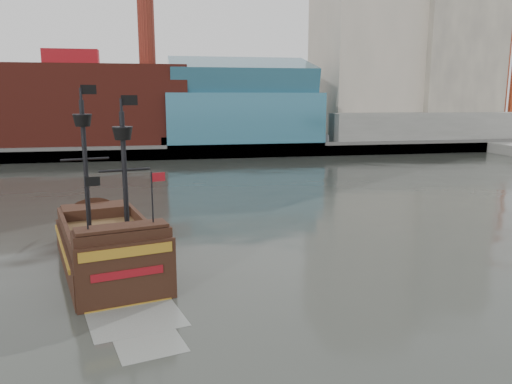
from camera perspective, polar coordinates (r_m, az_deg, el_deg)
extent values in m
plane|color=#252722|center=(32.19, 1.62, -9.93)|extent=(400.00, 400.00, 0.00)
cube|color=slate|center=(121.95, -8.06, 5.93)|extent=(220.00, 60.00, 2.00)
cube|color=#4C4C49|center=(92.62, -7.01, 4.57)|extent=(220.00, 1.00, 2.60)
cube|color=#5F1E16|center=(102.47, -20.06, 9.21)|extent=(42.00, 18.00, 15.00)
cube|color=#2E647B|center=(100.81, -1.68, 8.41)|extent=(30.00, 16.00, 10.00)
cube|color=#B9AB99|center=(119.65, 12.41, 17.21)|extent=(20.00, 22.00, 46.00)
cube|color=#A9A18E|center=(123.98, 21.01, 14.67)|extent=(18.00, 18.00, 38.00)
cube|color=#B9AB99|center=(139.45, 13.50, 17.48)|extent=(24.00, 20.00, 52.00)
cube|color=slate|center=(110.10, 18.75, 7.02)|extent=(40.00, 6.00, 6.00)
cylinder|color=#5F1E16|center=(104.63, -12.53, 19.80)|extent=(3.20, 3.20, 22.00)
cube|color=#2E647B|center=(100.77, -1.70, 12.96)|extent=(28.00, 14.94, 8.78)
cube|color=slate|center=(140.12, 26.19, 6.59)|extent=(4.00, 4.00, 3.00)
cylinder|color=#AB3A1C|center=(140.04, 26.70, 12.50)|extent=(1.40, 1.40, 32.00)
cube|color=#AB3A1C|center=(139.76, 26.23, 18.75)|extent=(5.00, 2.50, 2.50)
cube|color=slate|center=(154.12, 26.93, 6.82)|extent=(4.00, 4.00, 3.00)
cube|color=#AB3A1C|center=(152.88, 26.80, 15.66)|extent=(5.00, 2.50, 2.50)
cube|color=black|center=(35.46, -16.53, -7.25)|extent=(8.69, 14.39, 2.91)
cube|color=#4C321C|center=(34.99, -16.68, -4.73)|extent=(7.82, 12.96, 0.34)
cube|color=black|center=(40.08, -17.89, -2.25)|extent=(5.27, 3.76, 1.12)
cube|color=black|center=(29.23, -15.00, -6.01)|extent=(5.60, 3.03, 2.02)
cube|color=black|center=(28.84, -14.45, -9.98)|extent=(5.39, 1.60, 4.48)
cube|color=olive|center=(28.11, -14.56, -6.67)|extent=(4.91, 1.31, 0.56)
cube|color=maroon|center=(28.50, -14.44, -9.03)|extent=(3.83, 1.04, 0.45)
cylinder|color=black|center=(35.63, -18.91, 2.87)|extent=(0.38, 0.38, 8.74)
cylinder|color=black|center=(32.32, -14.77, 1.73)|extent=(0.38, 0.38, 8.06)
cone|color=black|center=(35.36, -19.22, 7.73)|extent=(1.49, 1.49, 0.78)
cone|color=black|center=(32.02, -15.00, 6.48)|extent=(1.49, 1.49, 0.78)
cube|color=black|center=(35.38, -18.60, 11.04)|extent=(0.99, 0.28, 0.62)
cube|color=black|center=(32.03, -14.29, 10.13)|extent=(0.99, 0.28, 0.62)
cube|color=gray|center=(27.64, -13.55, -13.88)|extent=(5.59, 5.06, 0.02)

